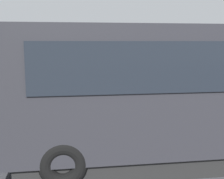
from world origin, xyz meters
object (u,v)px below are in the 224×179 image
object	(u,v)px
spectator_left	(155,100)
tour_bus	(192,94)
spectator_far_left	(187,97)
parked_motorcycle_silver	(219,116)
stunt_motorcycle	(50,85)
spectator_centre	(119,99)

from	to	relation	value
spectator_left	tour_bus	bearing A→B (deg)	91.81
spectator_far_left	tour_bus	bearing A→B (deg)	67.95
spectator_far_left	spectator_left	bearing A→B (deg)	1.00
parked_motorcycle_silver	tour_bus	bearing A→B (deg)	46.81
parked_motorcycle_silver	stunt_motorcycle	world-z (taller)	stunt_motorcycle
spectator_centre	spectator_left	bearing A→B (deg)	-179.82
tour_bus	spectator_far_left	distance (m)	2.94
tour_bus	spectator_centre	size ratio (longest dim) A/B	5.06
tour_bus	spectator_left	distance (m)	2.73
spectator_far_left	parked_motorcycle_silver	bearing A→B (deg)	144.86
spectator_far_left	parked_motorcycle_silver	size ratio (longest dim) A/B	0.86
spectator_far_left	spectator_centre	bearing A→B (deg)	0.57
spectator_left	spectator_centre	distance (m)	1.23
parked_motorcycle_silver	spectator_far_left	bearing A→B (deg)	-35.14
spectator_far_left	parked_motorcycle_silver	distance (m)	1.19
tour_bus	spectator_far_left	bearing A→B (deg)	-112.05
parked_motorcycle_silver	stunt_motorcycle	distance (m)	7.21
spectator_far_left	stunt_motorcycle	distance (m)	6.14
spectator_far_left	parked_motorcycle_silver	world-z (taller)	spectator_far_left
spectator_centre	spectator_far_left	bearing A→B (deg)	-179.43
spectator_far_left	spectator_centre	size ratio (longest dim) A/B	0.98
tour_bus	stunt_motorcycle	distance (m)	7.55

